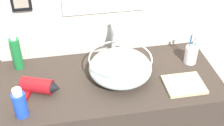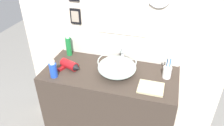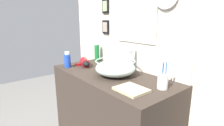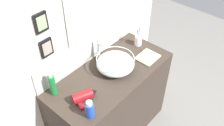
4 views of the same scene
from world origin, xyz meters
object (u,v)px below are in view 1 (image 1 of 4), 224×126
(shampoo_bottle, at_px, (20,104))
(lotion_bottle, at_px, (16,53))
(glass_bowl_sink, at_px, (120,67))
(toothbrush_cup, at_px, (191,54))
(hand_towel, at_px, (184,85))
(faucet, at_px, (114,38))
(hair_drier, at_px, (40,86))

(shampoo_bottle, bearing_deg, lotion_bottle, 95.18)
(glass_bowl_sink, bearing_deg, toothbrush_cup, 9.02)
(shampoo_bottle, xyz_separation_m, hand_towel, (0.81, 0.06, -0.06))
(toothbrush_cup, distance_m, hand_towel, 0.22)
(faucet, distance_m, hand_towel, 0.46)
(glass_bowl_sink, xyz_separation_m, faucet, (0.00, 0.19, 0.06))
(hair_drier, bearing_deg, toothbrush_cup, 7.31)
(glass_bowl_sink, height_order, faucet, faucet)
(glass_bowl_sink, distance_m, hand_towel, 0.34)
(glass_bowl_sink, distance_m, faucet, 0.20)
(faucet, relative_size, shampoo_bottle, 1.47)
(hair_drier, xyz_separation_m, lotion_bottle, (-0.12, 0.23, 0.06))
(shampoo_bottle, bearing_deg, hand_towel, 4.36)
(glass_bowl_sink, bearing_deg, hand_towel, -21.62)
(toothbrush_cup, xyz_separation_m, lotion_bottle, (-0.95, 0.12, 0.04))
(shampoo_bottle, distance_m, hand_towel, 0.81)
(hand_towel, bearing_deg, lotion_bottle, 159.94)
(hair_drier, distance_m, hand_towel, 0.73)
(toothbrush_cup, relative_size, shampoo_bottle, 1.32)
(hair_drier, bearing_deg, faucet, 28.66)
(faucet, bearing_deg, hand_towel, -45.01)
(hand_towel, bearing_deg, glass_bowl_sink, 158.38)
(hair_drier, xyz_separation_m, hand_towel, (0.73, -0.08, -0.03))
(hair_drier, bearing_deg, glass_bowl_sink, 5.60)
(hair_drier, relative_size, shampoo_bottle, 1.37)
(hair_drier, relative_size, hand_towel, 1.06)
(faucet, relative_size, lotion_bottle, 1.08)
(faucet, distance_m, toothbrush_cup, 0.44)
(toothbrush_cup, relative_size, hand_towel, 1.02)
(glass_bowl_sink, distance_m, shampoo_bottle, 0.53)
(shampoo_bottle, bearing_deg, hair_drier, 60.22)
(glass_bowl_sink, bearing_deg, lotion_bottle, 160.85)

